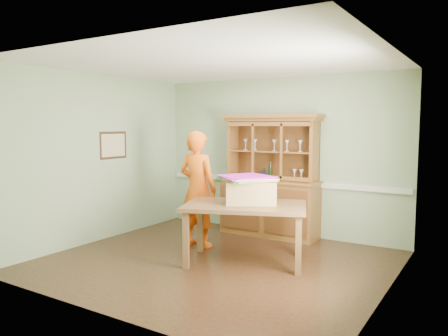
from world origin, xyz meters
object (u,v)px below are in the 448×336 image
Objects in this scene: cardboard_box at (251,192)px; person at (198,189)px; dining_table at (245,211)px; china_hutch at (270,193)px.

person is at bearing 167.45° from cardboard_box.
dining_table is 2.82× the size of cardboard_box.
china_hutch is at bearing 105.85° from cardboard_box.
china_hutch is 1.15× the size of person.
dining_table is at bearing -75.94° from china_hutch.
china_hutch is 1.52m from cardboard_box.
dining_table is (0.39, -1.56, -0.01)m from china_hutch.
cardboard_box is (0.41, -1.45, 0.24)m from china_hutch.
person reaches higher than cardboard_box.
china_hutch reaches higher than person.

